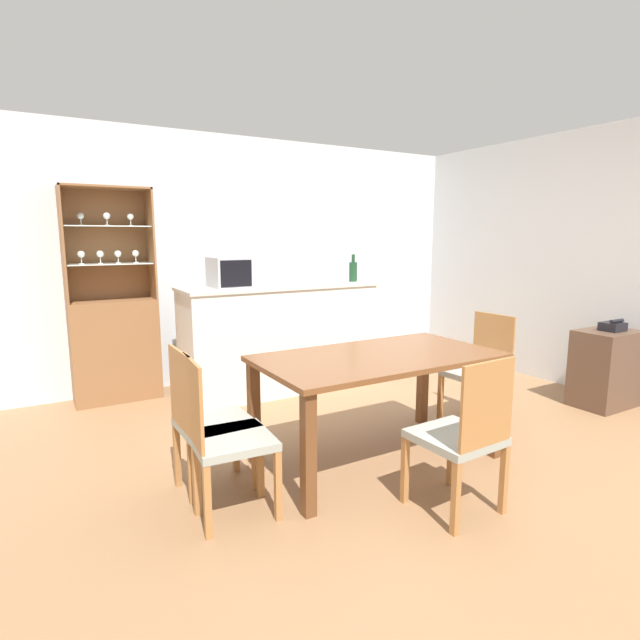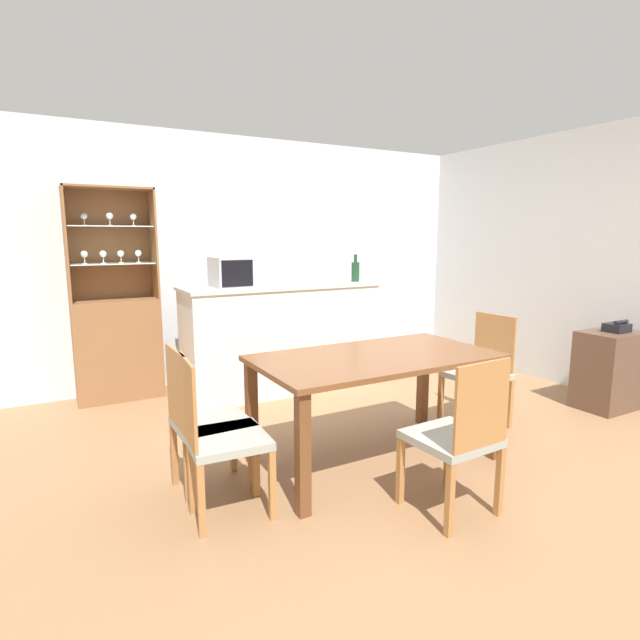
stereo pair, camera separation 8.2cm
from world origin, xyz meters
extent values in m
plane|color=#936B47|center=(0.00, 0.00, 0.00)|extent=(18.00, 18.00, 0.00)
cube|color=silver|center=(0.00, 2.63, 1.27)|extent=(6.80, 0.06, 2.55)
cube|color=silver|center=(2.58, 0.30, 1.27)|extent=(0.06, 4.60, 2.55)
cube|color=silver|center=(-0.04, 1.91, 0.51)|extent=(1.91, 0.57, 1.03)
cube|color=beige|center=(-0.04, 1.91, 1.04)|extent=(1.94, 0.60, 0.03)
cube|color=brown|center=(-1.51, 2.42, 0.47)|extent=(0.76, 0.36, 0.94)
cube|color=brown|center=(-1.51, 2.59, 1.45)|extent=(0.76, 0.02, 1.02)
cube|color=brown|center=(-1.88, 2.42, 1.45)|extent=(0.02, 0.36, 1.02)
cube|color=brown|center=(-1.14, 2.42, 1.45)|extent=(0.02, 0.36, 1.02)
cube|color=brown|center=(-1.51, 2.42, 1.95)|extent=(0.76, 0.36, 0.02)
cube|color=silver|center=(-1.51, 2.42, 1.28)|extent=(0.71, 0.31, 0.01)
cube|color=silver|center=(-1.51, 2.42, 1.61)|extent=(0.71, 0.31, 0.01)
cylinder|color=silver|center=(-1.74, 2.41, 1.28)|extent=(0.04, 0.04, 0.01)
cylinder|color=silver|center=(-1.74, 2.41, 1.31)|extent=(0.01, 0.01, 0.06)
sphere|color=silver|center=(-1.74, 2.41, 1.37)|extent=(0.06, 0.06, 0.06)
cylinder|color=silver|center=(-1.71, 2.47, 1.62)|extent=(0.04, 0.04, 0.01)
cylinder|color=silver|center=(-1.71, 2.47, 1.65)|extent=(0.01, 0.01, 0.06)
sphere|color=silver|center=(-1.71, 2.47, 1.70)|extent=(0.06, 0.06, 0.06)
cylinder|color=silver|center=(-1.58, 2.39, 1.28)|extent=(0.04, 0.04, 0.01)
cylinder|color=silver|center=(-1.58, 2.39, 1.31)|extent=(0.01, 0.01, 0.06)
sphere|color=silver|center=(-1.58, 2.39, 1.37)|extent=(0.06, 0.06, 0.06)
cylinder|color=silver|center=(-1.51, 2.39, 1.62)|extent=(0.04, 0.04, 0.01)
cylinder|color=silver|center=(-1.51, 2.39, 1.65)|extent=(0.01, 0.01, 0.06)
sphere|color=silver|center=(-1.51, 2.39, 1.70)|extent=(0.06, 0.06, 0.06)
cylinder|color=silver|center=(-1.43, 2.42, 1.28)|extent=(0.04, 0.04, 0.01)
cylinder|color=silver|center=(-1.43, 2.42, 1.31)|extent=(0.01, 0.01, 0.06)
sphere|color=silver|center=(-1.43, 2.42, 1.37)|extent=(0.06, 0.06, 0.06)
cylinder|color=silver|center=(-1.30, 2.42, 1.62)|extent=(0.04, 0.04, 0.01)
cylinder|color=silver|center=(-1.30, 2.42, 1.65)|extent=(0.01, 0.01, 0.06)
sphere|color=silver|center=(-1.30, 2.42, 1.70)|extent=(0.06, 0.06, 0.06)
cylinder|color=silver|center=(-1.28, 2.42, 1.28)|extent=(0.04, 0.04, 0.01)
cylinder|color=silver|center=(-1.28, 2.42, 1.31)|extent=(0.01, 0.01, 0.06)
sphere|color=silver|center=(-1.28, 2.42, 1.37)|extent=(0.06, 0.06, 0.06)
cube|color=brown|center=(-0.18, 0.14, 0.73)|extent=(1.61, 0.87, 0.03)
cube|color=brown|center=(-0.92, -0.24, 0.35)|extent=(0.07, 0.07, 0.71)
cube|color=brown|center=(0.57, -0.24, 0.35)|extent=(0.07, 0.07, 0.71)
cube|color=brown|center=(-0.92, 0.51, 0.35)|extent=(0.07, 0.07, 0.71)
cube|color=brown|center=(0.57, 0.51, 0.35)|extent=(0.07, 0.07, 0.71)
cube|color=#999E93|center=(-1.26, 0.27, 0.42)|extent=(0.43, 0.43, 0.05)
cube|color=#A8703D|center=(-1.46, 0.26, 0.67)|extent=(0.03, 0.39, 0.45)
cube|color=#A8703D|center=(-1.07, 0.46, 0.20)|extent=(0.04, 0.04, 0.40)
cube|color=#A8703D|center=(-1.07, 0.08, 0.20)|extent=(0.04, 0.04, 0.40)
cube|color=#A8703D|center=(-1.45, 0.45, 0.20)|extent=(0.04, 0.04, 0.40)
cube|color=#A8703D|center=(-1.45, 0.07, 0.20)|extent=(0.04, 0.04, 0.40)
cube|color=#999E93|center=(-1.26, 0.01, 0.42)|extent=(0.45, 0.45, 0.05)
cube|color=#A8703D|center=(-1.46, 0.02, 0.67)|extent=(0.05, 0.39, 0.45)
cube|color=#A8703D|center=(-1.06, 0.18, 0.20)|extent=(0.04, 0.04, 0.40)
cube|color=#A8703D|center=(-1.08, -0.20, 0.20)|extent=(0.04, 0.04, 0.40)
cube|color=#A8703D|center=(-1.44, 0.21, 0.20)|extent=(0.04, 0.04, 0.40)
cube|color=#A8703D|center=(-1.46, -0.17, 0.20)|extent=(0.04, 0.04, 0.40)
cube|color=#999E93|center=(0.91, 0.27, 0.42)|extent=(0.45, 0.45, 0.05)
cube|color=#A8703D|center=(1.11, 0.28, 0.67)|extent=(0.04, 0.39, 0.45)
cube|color=#A8703D|center=(0.73, 0.07, 0.20)|extent=(0.04, 0.04, 0.40)
cube|color=#A8703D|center=(0.71, 0.45, 0.20)|extent=(0.04, 0.04, 0.40)
cube|color=#A8703D|center=(1.11, 0.09, 0.20)|extent=(0.04, 0.04, 0.40)
cube|color=#A8703D|center=(1.09, 0.47, 0.20)|extent=(0.04, 0.04, 0.40)
cube|color=#999E93|center=(-0.18, -0.58, 0.42)|extent=(0.44, 0.44, 0.05)
cube|color=#A8703D|center=(-0.17, -0.78, 0.67)|extent=(0.39, 0.03, 0.45)
cube|color=#A8703D|center=(-0.37, -0.40, 0.20)|extent=(0.04, 0.04, 0.40)
cube|color=#A8703D|center=(0.01, -0.38, 0.20)|extent=(0.04, 0.04, 0.40)
cube|color=#A8703D|center=(-0.36, -0.78, 0.20)|extent=(0.04, 0.04, 0.40)
cube|color=#A8703D|center=(0.02, -0.76, 0.20)|extent=(0.04, 0.04, 0.40)
cube|color=#B7BABF|center=(-0.49, 1.93, 1.20)|extent=(0.46, 0.36, 0.28)
cube|color=black|center=(-0.55, 1.74, 1.20)|extent=(0.29, 0.01, 0.24)
cylinder|color=#193D23|center=(0.77, 1.85, 1.16)|extent=(0.08, 0.08, 0.20)
cylinder|color=#193D23|center=(0.77, 1.85, 1.30)|extent=(0.04, 0.04, 0.08)
cube|color=brown|center=(2.27, 0.00, 0.35)|extent=(0.55, 0.39, 0.69)
cube|color=brown|center=(2.27, 0.00, 0.38)|extent=(0.51, 0.35, 0.02)
cube|color=black|center=(2.29, -0.02, 0.73)|extent=(0.19, 0.16, 0.08)
cylinder|color=black|center=(2.29, -0.05, 0.79)|extent=(0.17, 0.03, 0.03)
camera|label=1|loc=(-2.14, -2.47, 1.52)|focal=28.00mm
camera|label=2|loc=(-2.07, -2.51, 1.52)|focal=28.00mm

